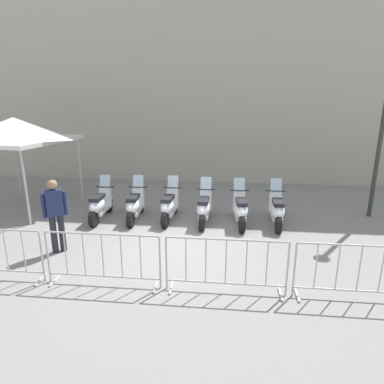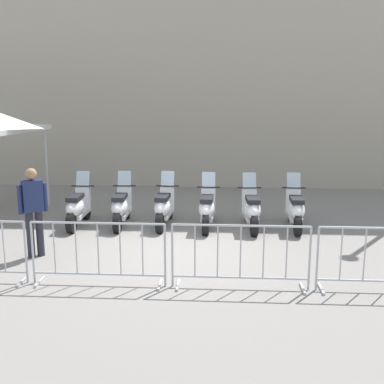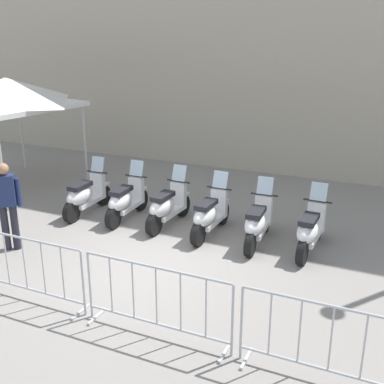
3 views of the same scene
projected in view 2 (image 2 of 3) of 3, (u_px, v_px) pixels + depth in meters
name	position (u px, v px, depth m)	size (l,w,h in m)	color
ground_plane	(179.00, 251.00, 9.53)	(120.00, 120.00, 0.00)	gray
building_facade	(199.00, 31.00, 16.14)	(28.00, 2.40, 10.36)	#B2A893
motorcycle_0	(78.00, 208.00, 11.20)	(0.64, 1.72, 1.24)	black
motorcycle_1	(121.00, 208.00, 11.22)	(0.66, 1.72, 1.24)	black
motorcycle_2	(164.00, 208.00, 11.20)	(0.57, 1.73, 1.24)	black
motorcycle_3	(207.00, 209.00, 11.05)	(0.60, 1.72, 1.24)	black
motorcycle_4	(251.00, 210.00, 10.98)	(0.69, 1.71, 1.24)	black
motorcycle_5	(295.00, 210.00, 10.97)	(0.60, 1.72, 1.24)	black
barrier_segment_1	(98.00, 254.00, 7.76)	(2.20, 0.74, 1.07)	#B2B5B7
barrier_segment_2	(240.00, 257.00, 7.61)	(2.20, 0.74, 1.07)	#B2B5B7
officer_near_row_end	(33.00, 207.00, 9.02)	(0.43, 0.41, 1.73)	#23232D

